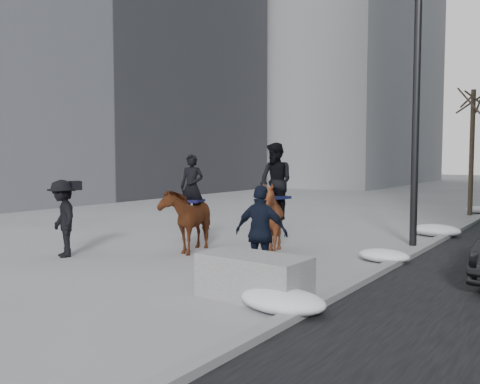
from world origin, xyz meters
The scene contains 11 objects.
ground centered at (0.00, 0.00, 0.00)m, with size 120.00×120.00×0.00m, color gray.
curb centered at (3.00, 10.00, 0.06)m, with size 0.25×90.00×0.12m, color gray.
building_left centered at (-19.00, 10.00, 10.00)m, with size 12.00×26.00×20.00m, color #595960.
planter centered at (1.96, -1.20, 0.35)m, with size 1.76×0.88×0.71m, color #949597.
tree_near centered at (2.40, 13.37, 2.69)m, with size 1.20×1.20×5.38m, color #382D21, non-canonical shape.
mounted_left centered at (-1.64, 1.37, 0.87)m, with size 1.36×1.98×2.33m.
mounted_right centered at (0.36, 2.00, 1.04)m, with size 1.76×1.87×2.60m.
feeder centered at (1.39, -0.10, 0.88)m, with size 1.08×0.93×1.75m.
camera_crew centered at (-3.48, -0.84, 0.89)m, with size 1.30×1.05×1.75m.
lamppost centered at (2.60, 5.26, 4.99)m, with size 0.25×0.87×9.09m.
snow_piles centered at (2.70, 5.19, 0.16)m, with size 1.36×16.56×0.34m.
Camera 1 is at (6.38, -7.87, 2.28)m, focal length 38.00 mm.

